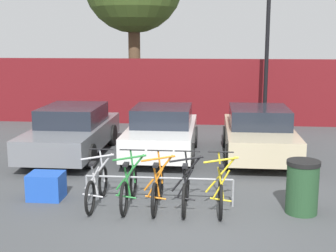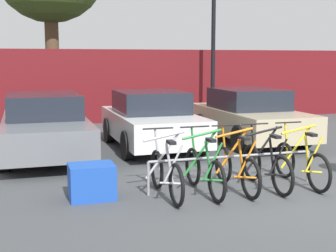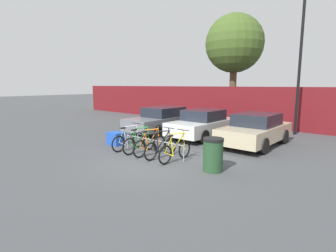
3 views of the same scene
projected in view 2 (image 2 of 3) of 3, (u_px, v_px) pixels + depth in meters
ground_plane at (290, 195)px, 7.52m from camera, size 120.00×120.00×0.00m
hoarding_wall at (143, 86)px, 16.31m from camera, size 36.00×0.16×2.50m
bike_rack at (233, 161)px, 7.88m from camera, size 3.00×0.04×0.57m
bicycle_silver at (166, 174)px, 7.39m from camera, size 0.68×1.71×1.05m
bicycle_green at (204, 171)px, 7.58m from camera, size 0.68×1.71×1.05m
bicycle_orange at (236, 168)px, 7.75m from camera, size 0.68×1.71×1.05m
bicycle_black at (266, 166)px, 7.92m from camera, size 0.68×1.71×1.05m
bicycle_yellow at (301, 163)px, 8.12m from camera, size 0.68×1.71×1.05m
car_grey at (45, 125)px, 10.55m from camera, size 1.91×4.52×1.40m
car_white at (151, 120)px, 11.44m from camera, size 1.91×3.91×1.40m
car_beige at (249, 116)px, 12.30m from camera, size 1.91×4.14×1.40m
lamp_post at (214, 3)px, 15.62m from camera, size 0.24×0.44×7.34m
cargo_crate at (92, 182)px, 7.31m from camera, size 0.70×0.56×0.55m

